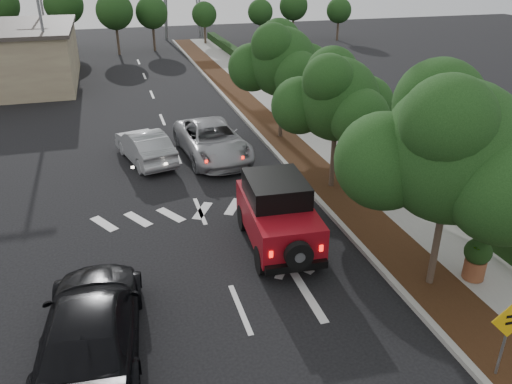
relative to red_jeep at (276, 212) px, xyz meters
name	(u,v)px	position (x,y,z in m)	size (l,w,h in m)	color
ground	(240,309)	(-2.04, -3.05, -1.17)	(120.00, 120.00, 0.00)	black
curb	(268,145)	(2.56, 8.95, -1.10)	(0.20, 70.00, 0.15)	#9E9B93
planting_strip	(287,143)	(3.56, 8.95, -1.11)	(1.80, 70.00, 0.12)	black
sidewalk	(321,140)	(5.46, 8.95, -1.11)	(2.00, 70.00, 0.12)	gray
hedge	(346,131)	(6.86, 8.95, -0.77)	(0.80, 70.00, 0.80)	black
transmission_tower	(184,39)	(3.96, 44.95, -1.17)	(7.00, 4.00, 28.00)	slate
street_tree_near	(429,285)	(3.56, -3.55, -1.17)	(3.80, 3.80, 5.92)	#153311
street_tree_mid	(331,188)	(3.56, 3.45, -1.17)	(3.20, 3.20, 5.32)	#153311
street_tree_far	(280,138)	(3.56, 9.95, -1.17)	(3.40, 3.40, 5.62)	#153311
light_pole_a	(54,94)	(-8.54, 22.95, -1.17)	(2.00, 0.22, 9.00)	slate
light_pole_b	(52,62)	(-9.54, 34.95, -1.17)	(2.00, 0.22, 9.00)	slate
red_jeep	(276,212)	(0.00, 0.00, 0.00)	(2.26, 4.60, 2.30)	black
silver_suv_ahead	(212,140)	(-0.41, 8.33, -0.35)	(2.71, 5.87, 1.63)	#98999F
black_suv_oncoming	(91,325)	(-5.84, -3.61, -0.35)	(2.30, 5.65, 1.64)	black
silver_sedan_oncoming	(145,146)	(-3.54, 8.65, -0.42)	(1.58, 4.54, 1.50)	#96999D
parked_suv	(14,85)	(-10.96, 22.93, -0.34)	(1.97, 4.90, 1.67)	#B5B8BE
speed_hump_sign	(509,328)	(2.96, -7.06, 0.27)	(0.98, 0.11, 2.08)	slate
terracotta_planter	(477,255)	(4.89, -3.74, -0.25)	(0.78, 0.78, 1.36)	brown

